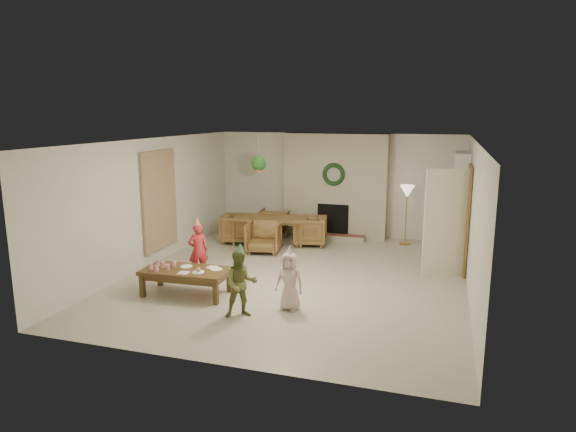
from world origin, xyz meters
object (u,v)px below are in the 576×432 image
at_px(dining_chair_near, 264,237).
at_px(dining_chair_left, 238,228).
at_px(dining_chair_far, 275,223).
at_px(child_pink, 290,281).
at_px(dining_chair_right, 310,231).
at_px(child_plaid, 241,284).
at_px(dining_table, 270,231).
at_px(coffee_table_top, 186,271).
at_px(child_red, 198,250).

relative_size(dining_chair_near, dining_chair_left, 1.00).
relative_size(dining_chair_far, child_pink, 0.81).
relative_size(dining_chair_far, dining_chair_left, 1.00).
bearing_deg(dining_chair_right, child_plaid, -8.19).
distance_m(dining_table, child_pink, 4.03).
bearing_deg(child_plaid, child_pink, 10.14).
relative_size(dining_chair_left, coffee_table_top, 0.51).
bearing_deg(child_plaid, coffee_table_top, 125.67).
distance_m(dining_chair_near, child_plaid, 3.55).
bearing_deg(dining_chair_far, dining_chair_right, 141.34).
distance_m(dining_chair_near, dining_chair_far, 1.51).
relative_size(dining_chair_right, child_plaid, 0.72).
bearing_deg(child_red, child_plaid, 97.49).
height_order(child_plaid, child_pink, child_plaid).
xyz_separation_m(child_red, child_pink, (2.07, -1.01, -0.05)).
xyz_separation_m(child_red, child_plaid, (1.47, -1.50, 0.01)).
bearing_deg(dining_chair_near, child_red, -115.93).
height_order(dining_chair_far, dining_chair_left, same).
relative_size(coffee_table_top, child_plaid, 1.41).
bearing_deg(dining_chair_left, child_pink, -155.89).
xyz_separation_m(dining_chair_far, child_plaid, (1.14, -4.92, 0.18)).
bearing_deg(child_pink, dining_table, 119.52).
distance_m(dining_chair_near, dining_chair_left, 1.06).
bearing_deg(coffee_table_top, dining_chair_near, 80.92).
relative_size(dining_chair_left, child_red, 0.73).
xyz_separation_m(dining_chair_far, child_red, (-0.33, -3.42, 0.17)).
relative_size(dining_chair_far, dining_chair_right, 1.00).
height_order(dining_chair_right, child_red, child_red).
bearing_deg(child_plaid, dining_chair_near, 75.81).
distance_m(dining_table, dining_chair_near, 0.75).
xyz_separation_m(dining_chair_far, dining_chair_right, (1.05, -0.59, 0.00)).
relative_size(child_red, child_pink, 1.10).
relative_size(dining_table, child_red, 1.71).
bearing_deg(dining_chair_left, coffee_table_top, 179.30).
relative_size(dining_table, coffee_table_top, 1.20).
distance_m(dining_chair_far, child_plaid, 5.05).
xyz_separation_m(dining_table, child_plaid, (1.02, -4.18, 0.21)).
relative_size(dining_chair_far, child_plaid, 0.72).
height_order(dining_chair_near, coffee_table_top, dining_chair_near).
relative_size(dining_chair_left, dining_chair_right, 1.00).
height_order(dining_chair_far, child_plaid, child_plaid).
xyz_separation_m(dining_chair_near, child_pink, (1.50, -2.95, 0.12)).
xyz_separation_m(dining_chair_near, child_plaid, (0.90, -3.44, 0.18)).
relative_size(dining_table, dining_chair_near, 2.34).
height_order(coffee_table_top, child_red, child_red).
height_order(dining_chair_left, child_pink, child_pink).
height_order(child_red, child_pink, child_red).
bearing_deg(child_plaid, dining_chair_left, 84.67).
bearing_deg(dining_chair_near, dining_chair_far, 90.00).
bearing_deg(dining_chair_right, child_pink, 0.81).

